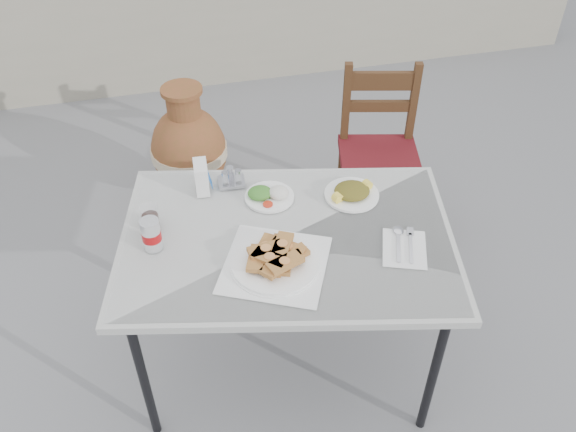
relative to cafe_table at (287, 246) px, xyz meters
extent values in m
plane|color=slate|center=(-0.17, 0.07, -0.67)|extent=(80.00, 80.00, 0.00)
cylinder|color=black|center=(-0.57, -0.20, -0.33)|extent=(0.03, 0.03, 0.68)
cylinder|color=black|center=(0.43, -0.43, -0.33)|extent=(0.03, 0.03, 0.68)
cylinder|color=black|center=(-0.43, 0.43, -0.33)|extent=(0.03, 0.03, 0.68)
cylinder|color=black|center=(0.57, 0.20, -0.33)|extent=(0.03, 0.03, 0.68)
cube|color=white|center=(0.00, 0.00, 0.03)|extent=(1.33, 1.04, 0.03)
cube|color=white|center=(0.00, 0.00, 0.05)|extent=(1.28, 0.99, 0.00)
cube|color=white|center=(-0.07, -0.13, 0.05)|extent=(0.45, 0.45, 0.00)
cylinder|color=white|center=(-0.07, -0.13, 0.06)|extent=(0.30, 0.30, 0.01)
cylinder|color=white|center=(-0.07, -0.13, 0.06)|extent=(0.31, 0.31, 0.01)
cylinder|color=white|center=(-0.02, 0.22, 0.06)|extent=(0.19, 0.19, 0.01)
ellipsoid|color=silver|center=(0.02, 0.21, 0.08)|extent=(0.08, 0.08, 0.04)
ellipsoid|color=#297421|center=(-0.05, 0.23, 0.07)|extent=(0.09, 0.09, 0.04)
cylinder|color=red|center=(-0.03, 0.17, 0.06)|extent=(0.04, 0.04, 0.01)
cylinder|color=white|center=(0.29, 0.16, 0.06)|extent=(0.21, 0.21, 0.01)
ellipsoid|color=#2C701C|center=(0.29, 0.16, 0.08)|extent=(0.14, 0.13, 0.04)
cylinder|color=#FFDF45|center=(0.23, 0.13, 0.08)|extent=(0.05, 0.04, 0.04)
cylinder|color=#FFDF45|center=(0.36, 0.18, 0.08)|extent=(0.05, 0.04, 0.04)
cylinder|color=white|center=(-0.46, 0.05, 0.11)|extent=(0.07, 0.07, 0.12)
cylinder|color=red|center=(-0.46, 0.05, 0.11)|extent=(0.07, 0.07, 0.04)
cylinder|color=silver|center=(-0.46, 0.05, 0.17)|extent=(0.06, 0.06, 0.00)
cylinder|color=white|center=(-0.46, 0.16, 0.10)|extent=(0.07, 0.07, 0.09)
cylinder|color=black|center=(-0.46, 0.16, 0.08)|extent=(0.06, 0.06, 0.06)
cube|color=white|center=(-0.25, 0.33, 0.11)|extent=(0.06, 0.10, 0.12)
cube|color=blue|center=(-0.22, 0.33, 0.10)|extent=(0.02, 0.05, 0.07)
cube|color=silver|center=(-0.14, 0.34, 0.06)|extent=(0.11, 0.09, 0.01)
cylinder|color=white|center=(-0.17, 0.32, 0.09)|extent=(0.02, 0.02, 0.06)
cylinder|color=white|center=(-0.11, 0.32, 0.09)|extent=(0.02, 0.02, 0.06)
cylinder|color=silver|center=(-0.14, 0.37, 0.09)|extent=(0.03, 0.03, 0.05)
cube|color=white|center=(0.38, -0.16, 0.05)|extent=(0.21, 0.23, 0.00)
cube|color=silver|center=(0.36, -0.16, 0.06)|extent=(0.06, 0.14, 0.00)
ellipsoid|color=silver|center=(0.39, -0.08, 0.06)|extent=(0.04, 0.05, 0.01)
cube|color=silver|center=(0.40, -0.17, 0.06)|extent=(0.06, 0.14, 0.00)
cube|color=silver|center=(0.43, -0.09, 0.06)|extent=(0.04, 0.05, 0.00)
cube|color=#3A1B0F|center=(0.45, 0.60, -0.46)|extent=(0.04, 0.04, 0.41)
cube|color=#3A1B0F|center=(0.77, 0.53, -0.46)|extent=(0.04, 0.04, 0.41)
cube|color=#3A1B0F|center=(0.52, 0.92, -0.46)|extent=(0.04, 0.04, 0.41)
cube|color=#3A1B0F|center=(0.84, 0.85, -0.46)|extent=(0.04, 0.04, 0.41)
cube|color=maroon|center=(0.64, 0.72, -0.24)|extent=(0.46, 0.46, 0.05)
cube|color=#3A1B0F|center=(0.52, 0.92, -0.03)|extent=(0.04, 0.04, 0.46)
cube|color=#3A1B0F|center=(0.84, 0.85, -0.03)|extent=(0.04, 0.04, 0.46)
cube|color=#3A1B0F|center=(0.68, 0.88, 0.11)|extent=(0.36, 0.11, 0.09)
cube|color=#3A1B0F|center=(0.68, 0.88, -0.03)|extent=(0.36, 0.11, 0.05)
cylinder|color=brown|center=(-0.25, 1.17, -0.63)|extent=(0.30, 0.30, 0.08)
ellipsoid|color=brown|center=(-0.25, 1.17, -0.34)|extent=(0.40, 0.40, 0.50)
cylinder|color=#CAB693|center=(-0.25, 1.17, -0.34)|extent=(0.40, 0.40, 0.06)
cylinder|color=brown|center=(-0.25, 1.17, -0.06)|extent=(0.17, 0.17, 0.15)
cylinder|color=brown|center=(-0.25, 1.17, 0.02)|extent=(0.21, 0.21, 0.02)
cube|color=gray|center=(-0.17, 2.57, -0.07)|extent=(6.00, 0.25, 1.20)
camera|label=1|loc=(-0.38, -1.53, 1.52)|focal=38.00mm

